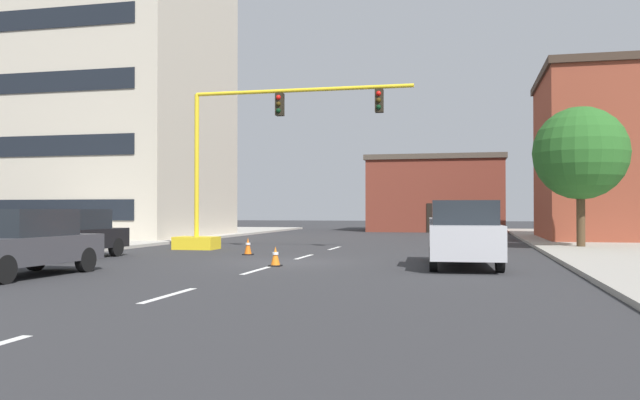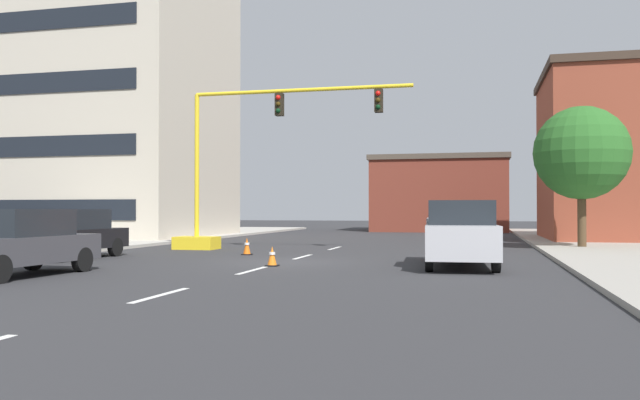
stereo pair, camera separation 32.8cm
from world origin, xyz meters
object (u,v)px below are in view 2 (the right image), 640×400
at_px(sedan_dark_gray_near_left, 18,242).
at_px(traffic_cone_roadside_a, 272,256).
at_px(pickup_truck_silver, 460,234).
at_px(traffic_cone_roadside_b, 247,246).
at_px(tree_right_mid, 581,153).
at_px(sedan_black_mid_left, 70,233).
at_px(traffic_signal_gantry, 227,196).

distance_m(sedan_dark_gray_near_left, traffic_cone_roadside_a, 7.05).
relative_size(pickup_truck_silver, traffic_cone_roadside_b, 8.39).
bearing_deg(tree_right_mid, traffic_cone_roadside_a, -133.84).
distance_m(sedan_black_mid_left, traffic_cone_roadside_a, 7.97).
bearing_deg(tree_right_mid, sedan_black_mid_left, -152.23).
relative_size(tree_right_mid, pickup_truck_silver, 1.12).
relative_size(traffic_signal_gantry, pickup_truck_silver, 1.87).
xyz_separation_m(traffic_signal_gantry, sedan_black_mid_left, (-3.42, -6.15, -1.43)).
bearing_deg(traffic_cone_roadside_a, sedan_dark_gray_near_left, -141.32).
relative_size(tree_right_mid, sedan_black_mid_left, 1.34).
xyz_separation_m(pickup_truck_silver, sedan_dark_gray_near_left, (-11.06, -5.58, -0.09)).
relative_size(tree_right_mid, sedan_dark_gray_near_left, 1.34).
bearing_deg(pickup_truck_silver, traffic_cone_roadside_a, -168.01).
xyz_separation_m(traffic_signal_gantry, pickup_truck_silver, (10.00, -6.21, -1.34)).
height_order(tree_right_mid, pickup_truck_silver, tree_right_mid).
relative_size(traffic_signal_gantry, tree_right_mid, 1.67).
bearing_deg(sedan_black_mid_left, traffic_signal_gantry, 60.92).
bearing_deg(sedan_black_mid_left, pickup_truck_silver, -0.26).
xyz_separation_m(traffic_signal_gantry, traffic_cone_roadside_a, (4.43, -7.40, -2.02)).
distance_m(pickup_truck_silver, sedan_dark_gray_near_left, 12.39).
distance_m(traffic_signal_gantry, traffic_cone_roadside_b, 4.00).
bearing_deg(sedan_dark_gray_near_left, sedan_black_mid_left, 112.78).
xyz_separation_m(pickup_truck_silver, traffic_cone_roadside_b, (-8.04, 3.36, -0.65)).
height_order(sedan_dark_gray_near_left, traffic_cone_roadside_b, sedan_dark_gray_near_left).
height_order(traffic_signal_gantry, tree_right_mid, traffic_signal_gantry).
relative_size(tree_right_mid, traffic_cone_roadside_a, 10.17).
height_order(traffic_signal_gantry, sedan_dark_gray_near_left, traffic_signal_gantry).
height_order(traffic_signal_gantry, traffic_cone_roadside_b, traffic_signal_gantry).
bearing_deg(sedan_black_mid_left, sedan_dark_gray_near_left, -67.22).
distance_m(traffic_signal_gantry, pickup_truck_silver, 11.85).
xyz_separation_m(sedan_dark_gray_near_left, traffic_cone_roadside_b, (3.02, 8.94, -0.57)).
relative_size(pickup_truck_silver, sedan_dark_gray_near_left, 1.20).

